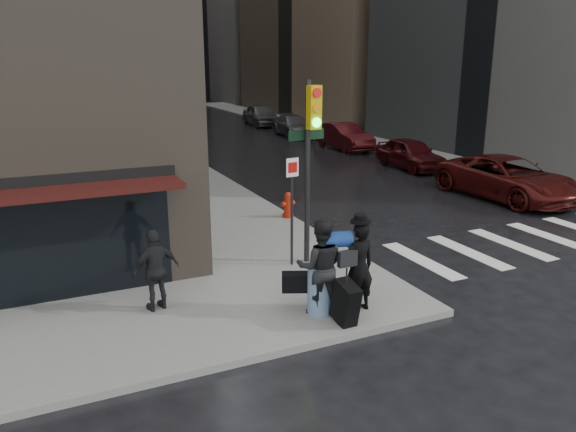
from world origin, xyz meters
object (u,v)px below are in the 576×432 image
(parked_car_0, at_px, (507,178))
(parked_car_2, at_px, (344,136))
(parked_car_3, at_px, (294,126))
(parked_car_4, at_px, (261,115))
(parked_car_1, at_px, (410,153))
(fire_hydrant, at_px, (288,206))
(man_greycoat, at_px, (156,270))
(man_jeans, at_px, (320,267))
(traffic_light, at_px, (309,149))
(man_overcoat, at_px, (356,272))

(parked_car_0, height_order, parked_car_2, parked_car_0)
(parked_car_3, relative_size, parked_car_4, 0.98)
(parked_car_0, relative_size, parked_car_1, 1.33)
(fire_hydrant, distance_m, parked_car_0, 8.91)
(fire_hydrant, xyz_separation_m, parked_car_1, (9.16, 5.71, 0.21))
(parked_car_0, height_order, parked_car_1, parked_car_0)
(man_greycoat, distance_m, parked_car_0, 14.99)
(man_jeans, bearing_deg, traffic_light, -88.64)
(parked_car_0, height_order, parked_car_3, parked_car_0)
(man_greycoat, xyz_separation_m, parked_car_2, (14.62, 17.29, -0.27))
(man_jeans, relative_size, man_greycoat, 1.16)
(parked_car_0, xyz_separation_m, parked_car_4, (0.29, 25.56, 0.03))
(parked_car_0, bearing_deg, parked_car_3, 87.04)
(parked_car_1, height_order, parked_car_4, parked_car_4)
(parked_car_0, height_order, parked_car_4, parked_car_4)
(parked_car_2, height_order, parked_car_4, parked_car_4)
(man_jeans, xyz_separation_m, parked_car_0, (11.31, 6.10, -0.37))
(man_jeans, distance_m, parked_car_0, 12.85)
(man_greycoat, height_order, parked_car_2, man_greycoat)
(parked_car_2, bearing_deg, man_greycoat, -130.80)
(man_overcoat, relative_size, parked_car_2, 0.46)
(fire_hydrant, relative_size, parked_car_3, 0.18)
(parked_car_2, bearing_deg, man_jeans, -122.23)
(man_jeans, height_order, fire_hydrant, man_jeans)
(man_jeans, bearing_deg, parked_car_1, -109.37)
(man_overcoat, bearing_deg, parked_car_0, -150.25)
(man_overcoat, height_order, parked_car_4, man_overcoat)
(man_greycoat, relative_size, parked_car_4, 0.36)
(man_overcoat, bearing_deg, parked_car_2, -121.02)
(man_overcoat, distance_m, man_greycoat, 4.12)
(fire_hydrant, relative_size, parked_car_2, 0.18)
(man_jeans, bearing_deg, parked_car_3, -90.81)
(parked_car_1, relative_size, parked_car_2, 0.94)
(man_jeans, height_order, traffic_light, traffic_light)
(man_jeans, relative_size, parked_car_4, 0.42)
(traffic_light, bearing_deg, man_greycoat, -171.86)
(fire_hydrant, bearing_deg, parked_car_3, 64.10)
(parked_car_1, bearing_deg, fire_hydrant, -144.88)
(man_greycoat, relative_size, parked_car_2, 0.38)
(parked_car_2, xyz_separation_m, parked_car_4, (-0.03, 12.78, 0.07))
(man_greycoat, height_order, traffic_light, traffic_light)
(man_greycoat, bearing_deg, parked_car_2, -142.78)
(traffic_light, height_order, fire_hydrant, traffic_light)
(fire_hydrant, xyz_separation_m, parked_car_4, (9.18, 24.88, 0.30))
(man_overcoat, xyz_separation_m, parked_car_4, (10.93, 31.96, -0.21))
(man_greycoat, distance_m, parked_car_3, 27.71)
(parked_car_2, distance_m, parked_car_3, 6.40)
(parked_car_1, bearing_deg, man_overcoat, -127.30)
(man_greycoat, height_order, parked_car_4, man_greycoat)
(parked_car_4, bearing_deg, man_greycoat, -110.80)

